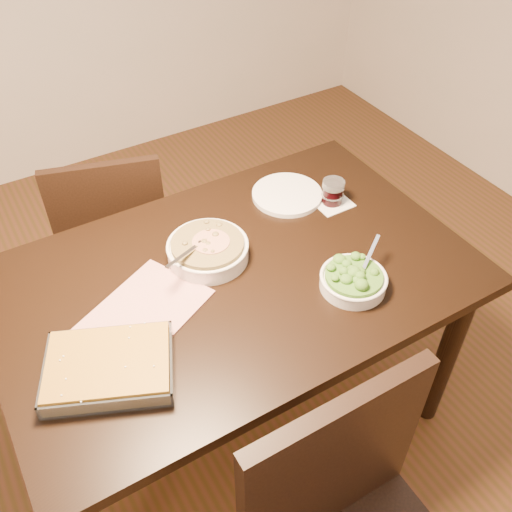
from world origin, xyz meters
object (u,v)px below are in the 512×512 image
broccoli_bowl (353,280)px  chair_far (115,231)px  dinner_plate (287,195)px  stew_bowl (208,249)px  baking_dish (109,367)px  wine_tumbler (333,191)px  table (235,295)px

broccoli_bowl → chair_far: (-0.43, 0.91, -0.29)m
dinner_plate → chair_far: (-0.51, 0.45, -0.27)m
broccoli_bowl → dinner_plate: bearing=81.0°
stew_bowl → chair_far: chair_far is taller
baking_dish → wine_tumbler: 0.94m
stew_bowl → baking_dish: 0.48m
wine_tumbler → chair_far: 0.89m
stew_bowl → table: bearing=-70.5°
broccoli_bowl → wine_tumbler: wine_tumbler is taller
stew_bowl → baking_dish: (-0.41, -0.26, -0.01)m
baking_dish → broccoli_bowl: bearing=18.3°
baking_dish → table: bearing=43.2°
stew_bowl → wine_tumbler: size_ratio=3.03×
stew_bowl → dinner_plate: bearing=20.0°
table → stew_bowl: (-0.04, 0.10, 0.13)m
broccoli_bowl → table: bearing=140.2°
broccoli_bowl → baking_dish: (-0.71, 0.07, 0.00)m
dinner_plate → wine_tumbler: bearing=-43.3°
stew_bowl → wine_tumbler: bearing=3.5°
stew_bowl → chair_far: (-0.13, 0.59, -0.30)m
table → chair_far: chair_far is taller
table → broccoli_bowl: size_ratio=6.80×
broccoli_bowl → chair_far: bearing=115.5°
broccoli_bowl → chair_far: size_ratio=0.24×
table → baking_dish: baking_dish is taller
wine_tumbler → dinner_plate: 0.16m
broccoli_bowl → baking_dish: size_ratio=0.54×
baking_dish → dinner_plate: size_ratio=1.58×
dinner_plate → baking_dish: bearing=-153.4°
stew_bowl → wine_tumbler: 0.49m
broccoli_bowl → dinner_plate: 0.47m
dinner_plate → broccoli_bowl: bearing=-99.0°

